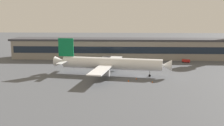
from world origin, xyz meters
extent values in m
plane|color=#4C4F54|center=(0.00, 0.00, 0.00)|extent=(600.00, 600.00, 0.00)
cube|color=gray|center=(0.00, 51.97, 5.84)|extent=(157.74, 16.87, 11.69)
cube|color=#38383D|center=(0.00, 51.97, 12.29)|extent=(160.90, 17.21, 1.20)
cube|color=#192333|center=(0.00, 43.48, 6.43)|extent=(154.59, 0.16, 4.21)
cylinder|color=white|center=(-13.20, 2.33, 5.51)|extent=(47.22, 12.89, 5.44)
cone|color=white|center=(11.58, -1.70, 5.51)|extent=(5.66, 5.88, 5.16)
cone|color=white|center=(-38.26, 6.39, 5.51)|extent=(6.69, 5.79, 4.89)
cube|color=#0C723F|center=(-35.39, 5.93, 12.58)|extent=(7.59, 1.71, 8.70)
cube|color=white|center=(-33.94, 11.75, 6.33)|extent=(3.94, 10.04, 0.30)
cube|color=white|center=(-35.86, -0.05, 6.33)|extent=(3.94, 10.04, 0.30)
cube|color=white|center=(-13.05, 15.76, 4.97)|extent=(9.31, 21.82, 0.50)
cube|color=white|center=(-17.30, -10.46, 4.97)|extent=(9.31, 21.82, 0.50)
cylinder|color=#99999E|center=(-12.57, 12.47, 3.08)|extent=(4.90, 3.67, 2.99)
cylinder|color=#99999E|center=(-15.81, -7.50, 3.08)|extent=(4.90, 3.67, 2.99)
cylinder|color=black|center=(4.41, -0.53, 0.55)|extent=(1.17, 0.67, 1.10)
cylinder|color=slate|center=(4.41, -0.53, 2.22)|extent=(0.24, 0.24, 2.80)
cylinder|color=black|center=(-15.13, 5.12, 0.55)|extent=(1.17, 0.67, 1.10)
cylinder|color=slate|center=(-15.13, 5.12, 2.22)|extent=(0.24, 0.24, 2.80)
cylinder|color=black|center=(-15.91, 0.29, 0.55)|extent=(1.17, 0.67, 1.10)
cylinder|color=slate|center=(-15.91, 0.29, 2.22)|extent=(0.24, 0.24, 2.80)
cube|color=gray|center=(-17.79, 37.19, 1.95)|extent=(6.41, 3.83, 3.20)
cube|color=black|center=(-16.19, 37.60, 2.59)|extent=(2.59, 2.66, 0.80)
cylinder|color=black|center=(-16.03, 38.76, 0.35)|extent=(0.75, 0.47, 0.70)
cylinder|color=black|center=(-15.49, 36.67, 0.35)|extent=(0.75, 0.47, 0.70)
cylinder|color=black|center=(-20.10, 37.71, 0.35)|extent=(0.75, 0.47, 0.70)
cylinder|color=black|center=(-19.55, 35.62, 0.35)|extent=(0.75, 0.47, 0.70)
cube|color=red|center=(29.33, 37.27, 1.10)|extent=(4.79, 3.65, 1.50)
cube|color=black|center=(30.41, 36.74, 1.40)|extent=(2.15, 2.25, 0.38)
cylinder|color=black|center=(31.09, 37.36, 0.35)|extent=(0.76, 0.58, 0.70)
cylinder|color=black|center=(30.33, 35.83, 0.35)|extent=(0.76, 0.58, 0.70)
cylinder|color=black|center=(28.33, 38.72, 0.35)|extent=(0.76, 0.58, 0.70)
cylinder|color=black|center=(27.57, 37.19, 0.35)|extent=(0.76, 0.58, 0.70)
cube|color=gray|center=(-40.85, 36.97, 1.15)|extent=(6.26, 5.54, 1.60)
cube|color=black|center=(-42.23, 38.06, 1.47)|extent=(2.90, 2.83, 0.40)
cylinder|color=black|center=(-43.16, 37.65, 0.35)|extent=(0.74, 0.67, 0.70)
cylinder|color=black|center=(-42.05, 39.07, 0.35)|extent=(0.74, 0.67, 0.70)
cylinder|color=black|center=(-39.65, 34.88, 0.35)|extent=(0.74, 0.67, 0.70)
cylinder|color=black|center=(-38.53, 36.29, 0.35)|extent=(0.74, 0.67, 0.70)
cone|color=#F2590C|center=(-5.40, -9.87, 0.37)|extent=(0.60, 0.60, 0.74)
cone|color=#F2590C|center=(-1.91, -5.73, 0.35)|extent=(0.56, 0.56, 0.70)
cone|color=#F2590C|center=(4.57, -11.14, 0.31)|extent=(0.49, 0.49, 0.62)
camera|label=1|loc=(-7.21, -120.20, 27.99)|focal=42.73mm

